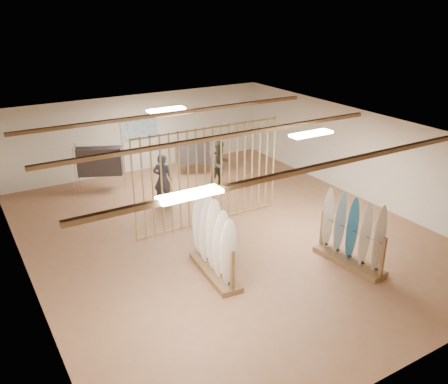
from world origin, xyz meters
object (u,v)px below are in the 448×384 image
clothing_rack_b (193,153)px  shopper_b (220,161)px  rack_left (215,251)px  clothing_rack_a (100,161)px  rack_right (351,241)px  shopper_a (163,176)px

clothing_rack_b → shopper_b: (0.27, -1.44, 0.05)m
rack_left → clothing_rack_b: rack_left is taller
rack_left → clothing_rack_a: 6.35m
rack_left → shopper_b: 5.52m
rack_right → shopper_b: shopper_b is taller
clothing_rack_a → shopper_a: 2.41m
rack_left → rack_right: (3.02, -1.25, -0.01)m
clothing_rack_b → shopper_b: bearing=-58.4°
rack_right → clothing_rack_b: 7.38m
clothing_rack_b → rack_right: bearing=-66.1°
rack_right → clothing_rack_b: rack_right is taller
rack_right → clothing_rack_a: bearing=110.1°
clothing_rack_a → shopper_a: size_ratio=0.87×
rack_right → clothing_rack_b: (-0.38, 7.37, 0.25)m
clothing_rack_b → shopper_b: 1.47m
clothing_rack_a → rack_left: bearing=-59.9°
shopper_b → clothing_rack_a: bearing=153.2°
rack_left → clothing_rack_b: 6.67m
rack_left → clothing_rack_b: size_ratio=1.49×
shopper_a → clothing_rack_a: bearing=-12.6°
rack_right → shopper_b: 5.93m
rack_right → clothing_rack_a: rack_right is taller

